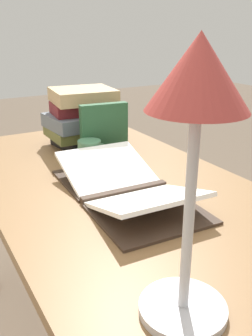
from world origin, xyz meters
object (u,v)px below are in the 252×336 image
open_book (125,187)px  book_standing_upright (104,131)px  reading_lamp (196,116)px  coffee_mug (91,152)px  book_stack_tall (84,118)px

open_book → book_standing_upright: book_standing_upright is taller
open_book → reading_lamp: 0.60m
book_standing_upright → reading_lamp: size_ratio=0.44×
open_book → coffee_mug: bearing=-2.0°
book_stack_tall → book_standing_upright: size_ratio=1.47×
book_stack_tall → coffee_mug: 0.25m
book_standing_upright → reading_lamp: (-0.82, 0.26, 0.25)m
open_book → reading_lamp: size_ratio=1.19×
open_book → reading_lamp: (-0.48, 0.15, 0.33)m
open_book → book_standing_upright: size_ratio=2.70×
reading_lamp → coffee_mug: reading_lamp is taller
open_book → book_stack_tall: book_stack_tall is taller
book_standing_upright → open_book: bearing=169.8°
book_stack_tall → reading_lamp: 1.06m
book_stack_tall → reading_lamp: size_ratio=0.65×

